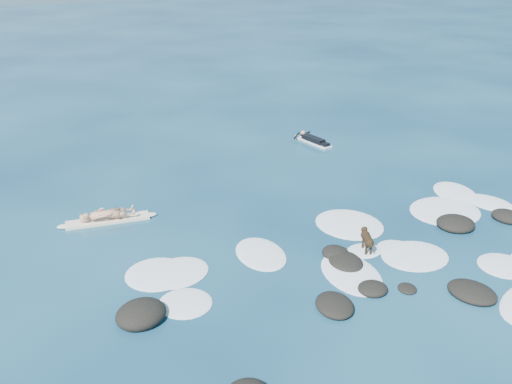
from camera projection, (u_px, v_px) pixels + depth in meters
ground at (367, 260)px, 16.54m from camera, size 160.00×160.00×0.00m
reef_rocks at (404, 286)px, 15.13m from camera, size 14.59×5.94×0.56m
breaking_foam at (403, 248)px, 17.17m from camera, size 14.35×8.48×0.12m
standing_surfer_rig at (106, 202)px, 18.51m from camera, size 3.23×0.96×1.84m
paddling_surfer_rig at (313, 140)px, 26.08m from camera, size 1.04×2.29×0.39m
dog at (367, 238)px, 16.80m from camera, size 0.54×1.03×0.68m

